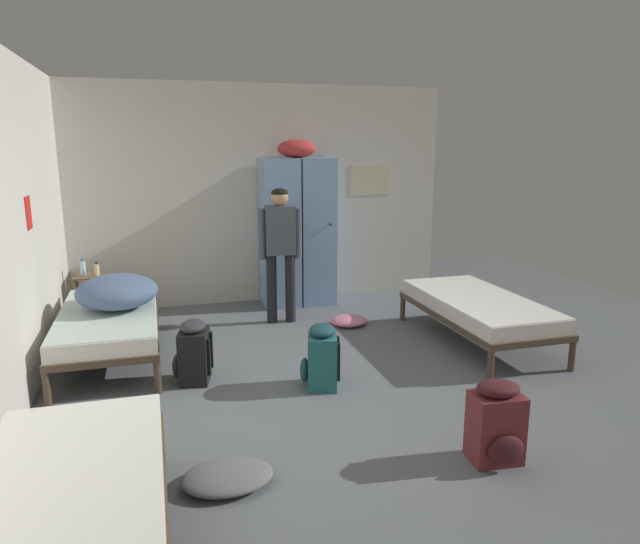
{
  "coord_description": "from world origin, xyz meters",
  "views": [
    {
      "loc": [
        -1.34,
        -4.3,
        2.03
      ],
      "look_at": [
        0.0,
        0.3,
        0.95
      ],
      "focal_mm": 32.26,
      "sensor_mm": 36.0,
      "label": 1
    }
  ],
  "objects_px": {
    "water_bottle": "(83,268)",
    "backpack_black": "(193,353)",
    "shelf_unit": "(93,295)",
    "locker_bank": "(297,229)",
    "bed_left_rear": "(109,321)",
    "bedding_heap": "(117,291)",
    "clothes_pile_pink": "(349,321)",
    "person_traveler": "(280,243)",
    "lotion_bottle": "(97,270)",
    "bed_left_front": "(67,507)",
    "backpack_maroon": "(496,424)",
    "bed_right": "(478,307)",
    "backpack_teal": "(321,357)",
    "clothes_pile_grey": "(227,477)"
  },
  "relations": [
    {
      "from": "bed_left_front",
      "to": "person_traveler",
      "type": "xyz_separation_m",
      "value": [
        1.82,
        3.67,
        0.55
      ]
    },
    {
      "from": "locker_bank",
      "to": "clothes_pile_pink",
      "type": "distance_m",
      "value": 1.45
    },
    {
      "from": "locker_bank",
      "to": "water_bottle",
      "type": "bearing_deg",
      "value": -175.82
    },
    {
      "from": "bed_left_rear",
      "to": "backpack_black",
      "type": "relative_size",
      "value": 3.45
    },
    {
      "from": "bedding_heap",
      "to": "lotion_bottle",
      "type": "bearing_deg",
      "value": 103.56
    },
    {
      "from": "locker_bank",
      "to": "backpack_maroon",
      "type": "bearing_deg",
      "value": -85.68
    },
    {
      "from": "backpack_teal",
      "to": "clothes_pile_pink",
      "type": "relative_size",
      "value": 1.34
    },
    {
      "from": "bed_left_rear",
      "to": "backpack_teal",
      "type": "bearing_deg",
      "value": -33.48
    },
    {
      "from": "person_traveler",
      "to": "water_bottle",
      "type": "distance_m",
      "value": 2.24
    },
    {
      "from": "bed_left_rear",
      "to": "bedding_heap",
      "type": "bearing_deg",
      "value": 35.65
    },
    {
      "from": "shelf_unit",
      "to": "bed_left_rear",
      "type": "relative_size",
      "value": 0.3
    },
    {
      "from": "shelf_unit",
      "to": "clothes_pile_pink",
      "type": "distance_m",
      "value": 2.93
    },
    {
      "from": "water_bottle",
      "to": "backpack_black",
      "type": "relative_size",
      "value": 0.35
    },
    {
      "from": "lotion_bottle",
      "to": "clothes_pile_pink",
      "type": "height_order",
      "value": "lotion_bottle"
    },
    {
      "from": "locker_bank",
      "to": "bed_left_rear",
      "type": "distance_m",
      "value": 2.7
    },
    {
      "from": "bedding_heap",
      "to": "clothes_pile_pink",
      "type": "xyz_separation_m",
      "value": [
        2.44,
        0.29,
        -0.59
      ]
    },
    {
      "from": "bed_left_rear",
      "to": "clothes_pile_grey",
      "type": "relative_size",
      "value": 3.4
    },
    {
      "from": "bedding_heap",
      "to": "backpack_black",
      "type": "xyz_separation_m",
      "value": [
        0.63,
        -0.81,
        -0.39
      ]
    },
    {
      "from": "bed_right",
      "to": "shelf_unit",
      "type": "bearing_deg",
      "value": 155.25
    },
    {
      "from": "backpack_teal",
      "to": "clothes_pile_grey",
      "type": "xyz_separation_m",
      "value": [
        -0.95,
        -1.23,
        -0.21
      ]
    },
    {
      "from": "bed_left_rear",
      "to": "bed_right",
      "type": "distance_m",
      "value": 3.66
    },
    {
      "from": "bed_left_front",
      "to": "person_traveler",
      "type": "relative_size",
      "value": 1.23
    },
    {
      "from": "bed_left_front",
      "to": "backpack_teal",
      "type": "distance_m",
      "value": 2.52
    },
    {
      "from": "person_traveler",
      "to": "lotion_bottle",
      "type": "bearing_deg",
      "value": 166.45
    },
    {
      "from": "person_traveler",
      "to": "lotion_bottle",
      "type": "xyz_separation_m",
      "value": [
        -2.0,
        0.48,
        -0.29
      ]
    },
    {
      "from": "shelf_unit",
      "to": "locker_bank",
      "type": "bearing_deg",
      "value": 4.78
    },
    {
      "from": "bedding_heap",
      "to": "backpack_teal",
      "type": "distance_m",
      "value": 2.1
    },
    {
      "from": "bed_left_front",
      "to": "clothes_pile_grey",
      "type": "xyz_separation_m",
      "value": [
        0.8,
        0.57,
        -0.33
      ]
    },
    {
      "from": "bed_left_front",
      "to": "lotion_bottle",
      "type": "height_order",
      "value": "lotion_bottle"
    },
    {
      "from": "locker_bank",
      "to": "lotion_bottle",
      "type": "relative_size",
      "value": 13.06
    },
    {
      "from": "bed_left_front",
      "to": "water_bottle",
      "type": "relative_size",
      "value": 9.82
    },
    {
      "from": "water_bottle",
      "to": "backpack_maroon",
      "type": "height_order",
      "value": "water_bottle"
    },
    {
      "from": "bed_right",
      "to": "backpack_teal",
      "type": "height_order",
      "value": "backpack_teal"
    },
    {
      "from": "backpack_teal",
      "to": "backpack_black",
      "type": "relative_size",
      "value": 1.0
    },
    {
      "from": "bed_right",
      "to": "backpack_teal",
      "type": "bearing_deg",
      "value": -161.86
    },
    {
      "from": "water_bottle",
      "to": "backpack_teal",
      "type": "bearing_deg",
      "value": -49.15
    },
    {
      "from": "shelf_unit",
      "to": "clothes_pile_pink",
      "type": "xyz_separation_m",
      "value": [
        2.78,
        -0.88,
        -0.29
      ]
    },
    {
      "from": "bed_right",
      "to": "person_traveler",
      "type": "distance_m",
      "value": 2.26
    },
    {
      "from": "shelf_unit",
      "to": "clothes_pile_pink",
      "type": "height_order",
      "value": "shelf_unit"
    },
    {
      "from": "bed_left_rear",
      "to": "bed_left_front",
      "type": "relative_size",
      "value": 1.0
    },
    {
      "from": "locker_bank",
      "to": "bed_right",
      "type": "relative_size",
      "value": 1.09
    },
    {
      "from": "bed_right",
      "to": "backpack_teal",
      "type": "xyz_separation_m",
      "value": [
        -1.86,
        -0.61,
        -0.12
      ]
    },
    {
      "from": "backpack_teal",
      "to": "backpack_black",
      "type": "xyz_separation_m",
      "value": [
        -1.03,
        0.41,
        0.0
      ]
    },
    {
      "from": "backpack_maroon",
      "to": "shelf_unit",
      "type": "bearing_deg",
      "value": 125.72
    },
    {
      "from": "bed_left_rear",
      "to": "bedding_heap",
      "type": "xyz_separation_m",
      "value": [
        0.09,
        0.07,
        0.27
      ]
    },
    {
      "from": "backpack_teal",
      "to": "person_traveler",
      "type": "bearing_deg",
      "value": 87.89
    },
    {
      "from": "bed_left_front",
      "to": "person_traveler",
      "type": "height_order",
      "value": "person_traveler"
    },
    {
      "from": "backpack_black",
      "to": "clothes_pile_pink",
      "type": "distance_m",
      "value": 2.12
    },
    {
      "from": "shelf_unit",
      "to": "bed_left_rear",
      "type": "distance_m",
      "value": 1.26
    },
    {
      "from": "locker_bank",
      "to": "bedding_heap",
      "type": "distance_m",
      "value": 2.54
    }
  ]
}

